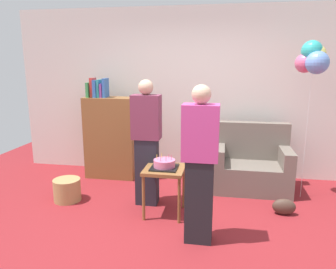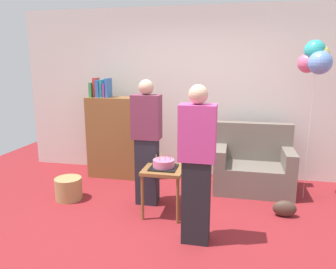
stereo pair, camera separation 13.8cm
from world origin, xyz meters
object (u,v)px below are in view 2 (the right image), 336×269
bookshelf (113,136)px  handbag (285,208)px  birthday_cake (164,164)px  wicker_basket (69,189)px  couch (253,167)px  side_table (164,175)px  person_holding_cake (197,165)px  person_blowing_candles (147,142)px  balloon_bunch (316,58)px

bookshelf → handbag: bookshelf is taller
birthday_cake → wicker_basket: (-1.37, 0.15, -0.49)m
bookshelf → wicker_basket: bookshelf is taller
couch → side_table: size_ratio=1.86×
person_holding_cake → wicker_basket: 2.08m
wicker_basket → couch: bearing=19.9°
couch → person_holding_cake: bearing=-111.8°
person_blowing_candles → balloon_bunch: 2.38m
bookshelf → handbag: size_ratio=5.72×
person_holding_cake → balloon_bunch: size_ratio=0.77×
person_blowing_candles → handbag: bearing=12.3°
birthday_cake → person_holding_cake: 0.74m
bookshelf → birthday_cake: size_ratio=5.00×
balloon_bunch → wicker_basket: bearing=-167.7°
side_table → person_holding_cake: size_ratio=0.36×
wicker_basket → balloon_bunch: (3.14, 0.69, 1.74)m
couch → birthday_cake: size_ratio=3.44×
couch → person_blowing_candles: size_ratio=0.67×
birthday_cake → couch: bearing=43.6°
bookshelf → birthday_cake: (1.11, -1.18, -0.04)m
person_holding_cake → wicker_basket: size_ratio=4.53×
person_holding_cake → handbag: person_holding_cake is taller
side_table → birthday_cake: 0.14m
bookshelf → wicker_basket: 1.19m
birthday_cake → side_table: bearing=-33.3°
couch → handbag: (0.35, -0.82, -0.24)m
person_blowing_candles → wicker_basket: 1.29m
bookshelf → person_blowing_candles: 1.24m
person_blowing_candles → person_holding_cake: bearing=-33.9°
wicker_basket → handbag: bearing=1.6°
couch → handbag: size_ratio=3.93×
wicker_basket → balloon_bunch: balloon_bunch is taller
couch → person_holding_cake: person_holding_cake is taller
balloon_bunch → birthday_cake: bearing=-154.7°
bookshelf → person_blowing_candles: person_blowing_candles is taller
couch → wicker_basket: bearing=-160.1°
balloon_bunch → side_table: bearing=-154.7°
handbag → couch: bearing=113.3°
bookshelf → balloon_bunch: bearing=-6.8°
side_table → balloon_bunch: 2.40m
couch → bookshelf: size_ratio=0.69×
couch → person_blowing_candles: person_blowing_candles is taller
birthday_cake → handbag: (1.45, 0.23, -0.54)m
bookshelf → person_holding_cake: 2.34m
handbag → balloon_bunch: bearing=62.4°
person_holding_cake → couch: bearing=-95.5°
side_table → wicker_basket: 1.42m
person_blowing_candles → balloon_bunch: balloon_bunch is taller
birthday_cake → balloon_bunch: balloon_bunch is taller
side_table → balloon_bunch: bearing=25.3°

